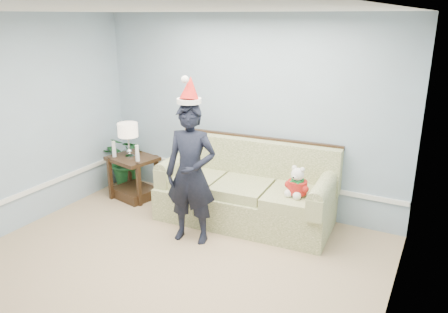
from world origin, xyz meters
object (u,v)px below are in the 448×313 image
object	(u,v)px
man	(191,174)
teddy_bear	(297,185)
houseplant	(129,160)
table_lamp	(128,131)
sofa	(247,193)
side_table	(134,182)

from	to	relation	value
man	teddy_bear	size ratio (longest dim) A/B	4.47
man	teddy_bear	distance (m)	1.29
houseplant	table_lamp	bearing A→B (deg)	-47.91
sofa	houseplant	world-z (taller)	sofa
sofa	teddy_bear	distance (m)	0.85
sofa	houseplant	bearing A→B (deg)	169.93
side_table	teddy_bear	world-z (taller)	teddy_bear
sofa	table_lamp	world-z (taller)	table_lamp
table_lamp	teddy_bear	distance (m)	2.63
teddy_bear	sofa	bearing A→B (deg)	177.64
houseplant	teddy_bear	size ratio (longest dim) A/B	2.18
sofa	side_table	xyz separation A→B (m)	(-1.83, -0.12, -0.13)
side_table	table_lamp	world-z (taller)	table_lamp
side_table	table_lamp	size ratio (longest dim) A/B	1.49
table_lamp	houseplant	bearing A→B (deg)	132.09
teddy_bear	houseplant	bearing A→B (deg)	-176.47
houseplant	man	size ratio (longest dim) A/B	0.49
sofa	side_table	size ratio (longest dim) A/B	3.03
side_table	houseplant	size ratio (longest dim) A/B	0.92
houseplant	sofa	bearing A→B (deg)	-6.49
side_table	houseplant	distance (m)	0.56
side_table	teddy_bear	size ratio (longest dim) A/B	2.02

